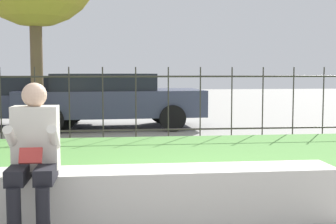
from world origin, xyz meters
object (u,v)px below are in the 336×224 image
(person_seated_reader, at_px, (34,152))
(car_parked_center, at_px, (109,99))
(stone_bench, at_px, (169,197))
(car_parked_left, at_px, (14,100))

(person_seated_reader, relative_size, car_parked_center, 0.29)
(stone_bench, relative_size, car_parked_left, 0.75)
(stone_bench, height_order, person_seated_reader, person_seated_reader)
(stone_bench, relative_size, person_seated_reader, 2.42)
(stone_bench, distance_m, car_parked_left, 8.20)
(stone_bench, xyz_separation_m, car_parked_left, (-2.95, 7.64, 0.45))
(person_seated_reader, bearing_deg, stone_bench, 13.41)
(car_parked_center, bearing_deg, person_seated_reader, -97.08)
(person_seated_reader, relative_size, car_parked_left, 0.31)
(car_parked_left, bearing_deg, car_parked_center, -8.22)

